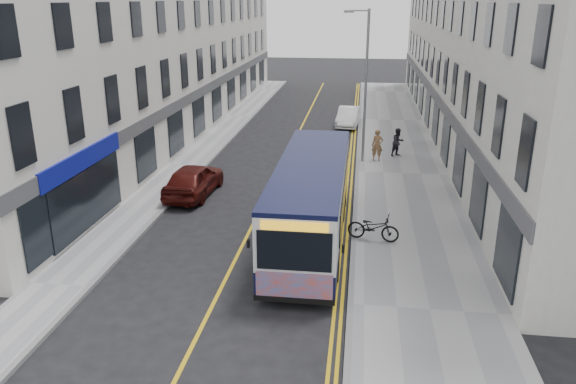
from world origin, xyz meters
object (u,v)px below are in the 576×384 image
(city_bus, at_px, (311,198))
(bicycle, at_px, (373,227))
(pedestrian_far, at_px, (398,142))
(pedestrian_near, at_px, (377,145))
(car_maroon, at_px, (194,180))
(car_white, at_px, (348,117))
(streetlamp, at_px, (364,82))

(city_bus, height_order, bicycle, city_bus)
(city_bus, relative_size, pedestrian_far, 6.54)
(city_bus, relative_size, pedestrian_near, 6.10)
(bicycle, height_order, pedestrian_near, pedestrian_near)
(city_bus, distance_m, car_maroon, 7.17)
(car_maroon, bearing_deg, car_white, -109.20)
(car_white, bearing_deg, pedestrian_far, -65.18)
(bicycle, bearing_deg, car_white, 15.81)
(car_maroon, bearing_deg, bicycle, 155.34)
(city_bus, distance_m, pedestrian_near, 11.08)
(streetlamp, bearing_deg, bicycle, -87.21)
(streetlamp, relative_size, car_maroon, 1.84)
(streetlamp, bearing_deg, pedestrian_near, 13.66)
(city_bus, xyz_separation_m, pedestrian_far, (3.77, 11.82, -0.73))
(pedestrian_far, bearing_deg, car_maroon, -179.08)
(streetlamp, height_order, pedestrian_far, streetlamp)
(car_maroon, bearing_deg, city_bus, 146.73)
(pedestrian_near, height_order, car_maroon, pedestrian_near)
(pedestrian_near, relative_size, pedestrian_far, 1.07)
(pedestrian_near, relative_size, car_maroon, 0.39)
(car_white, height_order, car_maroon, car_maroon)
(pedestrian_near, height_order, car_white, pedestrian_near)
(streetlamp, xyz_separation_m, pedestrian_far, (2.01, 1.28, -3.48))
(car_maroon, bearing_deg, pedestrian_near, -138.52)
(pedestrian_near, distance_m, car_white, 9.22)
(city_bus, distance_m, bicycle, 2.50)
(city_bus, height_order, pedestrian_near, city_bus)
(city_bus, bearing_deg, car_maroon, 143.21)
(streetlamp, bearing_deg, car_white, 95.99)
(car_maroon, bearing_deg, streetlamp, -136.41)
(pedestrian_near, height_order, pedestrian_far, pedestrian_near)
(bicycle, bearing_deg, pedestrian_far, 4.34)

